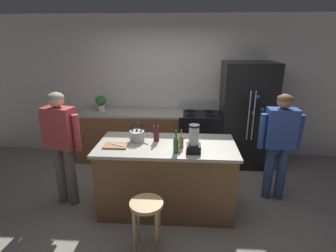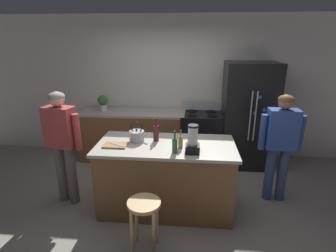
# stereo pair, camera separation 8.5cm
# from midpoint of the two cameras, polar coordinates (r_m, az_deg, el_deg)

# --- Properties ---
(ground_plane) EXTENTS (14.00, 14.00, 0.00)m
(ground_plane) POSITION_cam_midpoint_polar(r_m,az_deg,el_deg) (3.89, -0.96, -17.10)
(ground_plane) COLOR gray
(back_wall) EXTENTS (8.00, 0.10, 2.70)m
(back_wall) POSITION_cam_midpoint_polar(r_m,az_deg,el_deg) (5.19, 0.75, 8.33)
(back_wall) COLOR silver
(back_wall) RESTS_ON ground_plane
(kitchen_island) EXTENTS (1.80, 0.86, 0.95)m
(kitchen_island) POSITION_cam_midpoint_polar(r_m,az_deg,el_deg) (3.63, -1.00, -10.92)
(kitchen_island) COLOR brown
(kitchen_island) RESTS_ON ground_plane
(back_counter_run) EXTENTS (2.00, 0.64, 0.95)m
(back_counter_run) POSITION_cam_midpoint_polar(r_m,az_deg,el_deg) (5.14, -8.48, -2.06)
(back_counter_run) COLOR brown
(back_counter_run) RESTS_ON ground_plane
(refrigerator) EXTENTS (0.90, 0.73, 1.89)m
(refrigerator) POSITION_cam_midpoint_polar(r_m,az_deg,el_deg) (4.95, 16.12, 2.28)
(refrigerator) COLOR black
(refrigerator) RESTS_ON ground_plane
(stove_range) EXTENTS (0.76, 0.65, 1.13)m
(stove_range) POSITION_cam_midpoint_polar(r_m,az_deg,el_deg) (5.01, 6.32, -2.40)
(stove_range) COLOR black
(stove_range) RESTS_ON ground_plane
(person_by_island_left) EXTENTS (0.60, 0.30, 1.62)m
(person_by_island_left) POSITION_cam_midpoint_polar(r_m,az_deg,el_deg) (3.82, -22.79, -2.63)
(person_by_island_left) COLOR #66605B
(person_by_island_left) RESTS_ON ground_plane
(person_by_sink_right) EXTENTS (0.59, 0.23, 1.57)m
(person_by_sink_right) POSITION_cam_midpoint_polar(r_m,az_deg,el_deg) (3.95, 22.57, -2.43)
(person_by_sink_right) COLOR #384C7A
(person_by_sink_right) RESTS_ON ground_plane
(bar_stool) EXTENTS (0.36, 0.36, 0.62)m
(bar_stool) POSITION_cam_midpoint_polar(r_m,az_deg,el_deg) (2.97, -5.52, -18.32)
(bar_stool) COLOR tan
(bar_stool) RESTS_ON ground_plane
(potted_plant) EXTENTS (0.20, 0.20, 0.30)m
(potted_plant) POSITION_cam_midpoint_polar(r_m,az_deg,el_deg) (5.10, -14.86, 4.99)
(potted_plant) COLOR silver
(potted_plant) RESTS_ON back_counter_run
(blender_appliance) EXTENTS (0.17, 0.17, 0.35)m
(blender_appliance) POSITION_cam_midpoint_polar(r_m,az_deg,el_deg) (3.14, 4.85, -3.25)
(blender_appliance) COLOR black
(blender_appliance) RESTS_ON kitchen_island
(bottle_wine) EXTENTS (0.08, 0.08, 0.32)m
(bottle_wine) POSITION_cam_midpoint_polar(r_m,az_deg,el_deg) (3.50, -3.25, -1.43)
(bottle_wine) COLOR #471923
(bottle_wine) RESTS_ON kitchen_island
(bottle_olive_oil) EXTENTS (0.07, 0.07, 0.28)m
(bottle_olive_oil) POSITION_cam_midpoint_polar(r_m,az_deg,el_deg) (3.14, 0.96, -4.12)
(bottle_olive_oil) COLOR #2D6638
(bottle_olive_oil) RESTS_ON kitchen_island
(bottle_vinegar) EXTENTS (0.06, 0.06, 0.24)m
(bottle_vinegar) POSITION_cam_midpoint_polar(r_m,az_deg,el_deg) (3.29, 2.15, -3.35)
(bottle_vinegar) COLOR olive
(bottle_vinegar) RESTS_ON kitchen_island
(tea_kettle) EXTENTS (0.28, 0.20, 0.27)m
(tea_kettle) POSITION_cam_midpoint_polar(r_m,az_deg,el_deg) (3.52, -7.42, -2.09)
(tea_kettle) COLOR #B7BABF
(tea_kettle) RESTS_ON kitchen_island
(cutting_board) EXTENTS (0.30, 0.20, 0.02)m
(cutting_board) POSITION_cam_midpoint_polar(r_m,az_deg,el_deg) (3.42, -12.01, -4.21)
(cutting_board) COLOR #9E6B3D
(cutting_board) RESTS_ON kitchen_island
(chef_knife) EXTENTS (0.21, 0.12, 0.01)m
(chef_knife) POSITION_cam_midpoint_polar(r_m,az_deg,el_deg) (3.41, -11.70, -4.02)
(chef_knife) COLOR #B7BABF
(chef_knife) RESTS_ON cutting_board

